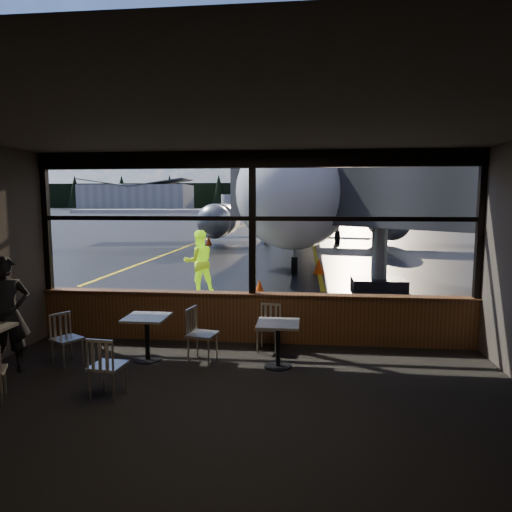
% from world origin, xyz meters
% --- Properties ---
extents(ground_plane, '(520.00, 520.00, 0.00)m').
position_xyz_m(ground_plane, '(0.00, 120.00, 0.00)').
color(ground_plane, black).
rests_on(ground_plane, ground).
extents(carpet_floor, '(8.00, 6.00, 0.01)m').
position_xyz_m(carpet_floor, '(0.00, -3.00, 0.01)').
color(carpet_floor, black).
rests_on(carpet_floor, ground).
extents(ceiling, '(8.00, 6.00, 0.04)m').
position_xyz_m(ceiling, '(0.00, -3.00, 3.50)').
color(ceiling, '#38332D').
rests_on(ceiling, ground).
extents(wall_back, '(8.00, 0.04, 3.50)m').
position_xyz_m(wall_back, '(0.00, -6.00, 1.75)').
color(wall_back, '#443D37').
rests_on(wall_back, ground).
extents(window_sill, '(8.00, 0.28, 0.90)m').
position_xyz_m(window_sill, '(0.00, 0.00, 0.45)').
color(window_sill, '#543019').
rests_on(window_sill, ground).
extents(window_header, '(8.00, 0.18, 0.30)m').
position_xyz_m(window_header, '(0.00, 0.00, 3.35)').
color(window_header, black).
rests_on(window_header, ground).
extents(mullion_left, '(0.12, 0.12, 2.60)m').
position_xyz_m(mullion_left, '(-3.95, 0.00, 2.20)').
color(mullion_left, black).
rests_on(mullion_left, ground).
extents(mullion_centre, '(0.12, 0.12, 2.60)m').
position_xyz_m(mullion_centre, '(0.00, 0.00, 2.20)').
color(mullion_centre, black).
rests_on(mullion_centre, ground).
extents(mullion_right, '(0.12, 0.12, 2.60)m').
position_xyz_m(mullion_right, '(3.95, 0.00, 2.20)').
color(mullion_right, black).
rests_on(mullion_right, ground).
extents(window_transom, '(8.00, 0.10, 0.08)m').
position_xyz_m(window_transom, '(0.00, 0.00, 2.30)').
color(window_transom, black).
rests_on(window_transom, ground).
extents(airliner, '(29.65, 35.38, 10.67)m').
position_xyz_m(airliner, '(0.77, 20.11, 5.34)').
color(airliner, white).
rests_on(airliner, ground_plane).
extents(jet_bridge, '(9.43, 11.53, 5.03)m').
position_xyz_m(jet_bridge, '(3.60, 5.50, 2.51)').
color(jet_bridge, '#28282B').
rests_on(jet_bridge, ground_plane).
extents(cafe_table_near, '(0.66, 0.66, 0.72)m').
position_xyz_m(cafe_table_near, '(0.55, -1.26, 0.36)').
color(cafe_table_near, '#A29C95').
rests_on(cafe_table_near, carpet_floor).
extents(cafe_table_mid, '(0.68, 0.68, 0.74)m').
position_xyz_m(cafe_table_mid, '(-1.60, -1.18, 0.37)').
color(cafe_table_mid, gray).
rests_on(cafe_table_mid, carpet_floor).
extents(chair_near_w, '(0.58, 0.58, 0.90)m').
position_xyz_m(chair_near_w, '(-0.68, -1.15, 0.45)').
color(chair_near_w, beige).
rests_on(chair_near_w, carpet_floor).
extents(chair_near_n, '(0.51, 0.51, 0.82)m').
position_xyz_m(chair_near_n, '(0.33, -0.48, 0.41)').
color(chair_near_n, beige).
rests_on(chair_near_n, carpet_floor).
extents(chair_mid_s, '(0.51, 0.51, 0.87)m').
position_xyz_m(chair_mid_s, '(-1.62, -2.63, 0.43)').
color(chair_mid_s, '#B0AB9F').
rests_on(chair_mid_s, carpet_floor).
extents(chair_mid_w, '(0.62, 0.62, 0.83)m').
position_xyz_m(chair_mid_w, '(-2.80, -1.51, 0.42)').
color(chair_mid_w, '#ACA69B').
rests_on(chair_mid_w, carpet_floor).
extents(passenger, '(0.77, 0.76, 1.80)m').
position_xyz_m(passenger, '(-3.50, -1.94, 0.90)').
color(passenger, black).
rests_on(passenger, carpet_floor).
extents(ground_crew, '(1.09, 1.01, 1.80)m').
position_xyz_m(ground_crew, '(-2.06, 4.48, 0.90)').
color(ground_crew, '#BFF219').
rests_on(ground_crew, ground_plane).
extents(cone_nose, '(0.41, 0.41, 0.57)m').
position_xyz_m(cone_nose, '(1.47, 8.38, 0.29)').
color(cone_nose, '#DB6806').
rests_on(cone_nose, ground_plane).
extents(cone_wing, '(0.40, 0.40, 0.55)m').
position_xyz_m(cone_wing, '(-4.87, 19.03, 0.28)').
color(cone_wing, '#E34507').
rests_on(cone_wing, ground_plane).
extents(hangar_left, '(45.00, 18.00, 11.00)m').
position_xyz_m(hangar_left, '(-70.00, 180.00, 5.50)').
color(hangar_left, silver).
rests_on(hangar_left, ground_plane).
extents(hangar_mid, '(38.00, 15.00, 10.00)m').
position_xyz_m(hangar_mid, '(0.00, 185.00, 5.00)').
color(hangar_mid, silver).
rests_on(hangar_mid, ground_plane).
extents(hangar_right, '(50.00, 20.00, 12.00)m').
position_xyz_m(hangar_right, '(60.00, 178.00, 6.00)').
color(hangar_right, silver).
rests_on(hangar_right, ground_plane).
extents(fuel_tank_a, '(8.00, 8.00, 6.00)m').
position_xyz_m(fuel_tank_a, '(-30.00, 182.00, 3.00)').
color(fuel_tank_a, silver).
rests_on(fuel_tank_a, ground_plane).
extents(fuel_tank_b, '(8.00, 8.00, 6.00)m').
position_xyz_m(fuel_tank_b, '(-20.00, 182.00, 3.00)').
color(fuel_tank_b, silver).
rests_on(fuel_tank_b, ground_plane).
extents(fuel_tank_c, '(8.00, 8.00, 6.00)m').
position_xyz_m(fuel_tank_c, '(-10.00, 182.00, 3.00)').
color(fuel_tank_c, silver).
rests_on(fuel_tank_c, ground_plane).
extents(treeline, '(360.00, 3.00, 12.00)m').
position_xyz_m(treeline, '(0.00, 210.00, 6.00)').
color(treeline, black).
rests_on(treeline, ground_plane).
extents(cone_extra, '(0.33, 0.33, 0.46)m').
position_xyz_m(cone_extra, '(-0.29, 4.28, 0.23)').
color(cone_extra, '#FF5D08').
rests_on(cone_extra, ground_plane).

